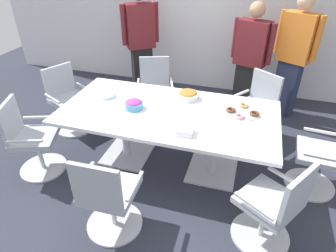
% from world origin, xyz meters
% --- Properties ---
extents(ground_plane, '(10.00, 10.00, 0.01)m').
position_xyz_m(ground_plane, '(0.00, 0.00, -0.01)').
color(ground_plane, '#2D303D').
extents(back_wall, '(8.00, 0.10, 2.80)m').
position_xyz_m(back_wall, '(0.00, 2.40, 1.40)').
color(back_wall, white).
rests_on(back_wall, ground).
extents(conference_table, '(2.40, 1.20, 0.75)m').
position_xyz_m(conference_table, '(0.00, 0.00, 0.63)').
color(conference_table, white).
rests_on(conference_table, ground).
extents(office_chair_0, '(0.69, 0.69, 0.91)m').
position_xyz_m(office_chair_0, '(-0.52, 1.05, 0.41)').
color(office_chair_0, silver).
rests_on(office_chair_0, ground).
extents(office_chair_1, '(0.72, 0.72, 0.91)m').
position_xyz_m(office_chair_1, '(-1.59, 0.40, 0.41)').
color(office_chair_1, silver).
rests_on(office_chair_1, ground).
extents(office_chair_2, '(0.69, 0.69, 0.91)m').
position_xyz_m(office_chair_2, '(-1.47, -0.55, 0.41)').
color(office_chair_2, silver).
rests_on(office_chair_2, ground).
extents(office_chair_3, '(0.55, 0.55, 0.91)m').
position_xyz_m(office_chair_3, '(-0.23, -1.09, 0.41)').
color(office_chair_3, silver).
rests_on(office_chair_3, ground).
extents(office_chair_4, '(0.75, 0.75, 0.91)m').
position_xyz_m(office_chair_4, '(1.18, -0.79, 0.41)').
color(office_chair_4, silver).
rests_on(office_chair_4, ground).
extents(office_chair_5, '(0.58, 0.58, 0.91)m').
position_xyz_m(office_chair_5, '(1.70, 0.09, 0.41)').
color(office_chair_5, silver).
rests_on(office_chair_5, ground).
extents(office_chair_6, '(0.75, 0.75, 0.91)m').
position_xyz_m(office_chair_6, '(0.95, 0.92, 0.41)').
color(office_chair_6, silver).
rests_on(office_chair_6, ground).
extents(person_standing_0, '(0.53, 0.44, 1.80)m').
position_xyz_m(person_standing_0, '(-0.97, 1.69, 0.95)').
color(person_standing_0, black).
rests_on(person_standing_0, ground).
extents(person_standing_1, '(0.60, 0.36, 1.67)m').
position_xyz_m(person_standing_1, '(0.77, 1.58, 0.87)').
color(person_standing_1, black).
rests_on(person_standing_1, ground).
extents(person_standing_2, '(0.58, 0.40, 1.80)m').
position_xyz_m(person_standing_2, '(1.36, 1.74, 0.94)').
color(person_standing_2, '#232842').
rests_on(person_standing_2, ground).
extents(snack_bowl_pretzels, '(0.25, 0.25, 0.10)m').
position_xyz_m(snack_bowl_pretzels, '(0.14, 0.36, 0.80)').
color(snack_bowl_pretzels, white).
rests_on(snack_bowl_pretzels, conference_table).
extents(snack_bowl_candy_mix, '(0.21, 0.21, 0.11)m').
position_xyz_m(snack_bowl_candy_mix, '(-0.38, -0.05, 0.80)').
color(snack_bowl_candy_mix, '#4C9EC6').
rests_on(snack_bowl_candy_mix, conference_table).
extents(donut_platter, '(0.36, 0.36, 0.04)m').
position_xyz_m(donut_platter, '(0.79, 0.19, 0.77)').
color(donut_platter, white).
rests_on(donut_platter, conference_table).
extents(plate_stack, '(0.20, 0.20, 0.04)m').
position_xyz_m(plate_stack, '(-0.81, 0.11, 0.77)').
color(plate_stack, white).
rests_on(plate_stack, conference_table).
extents(napkin_pile, '(0.16, 0.16, 0.06)m').
position_xyz_m(napkin_pile, '(0.29, -0.38, 0.78)').
color(napkin_pile, white).
rests_on(napkin_pile, conference_table).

